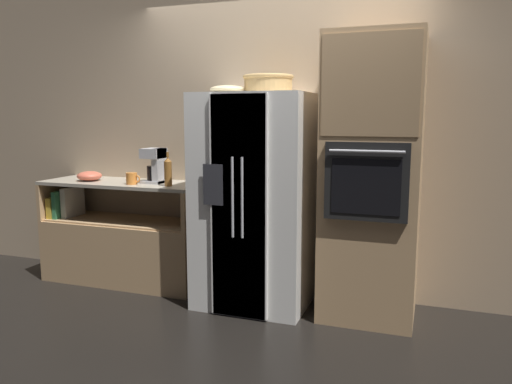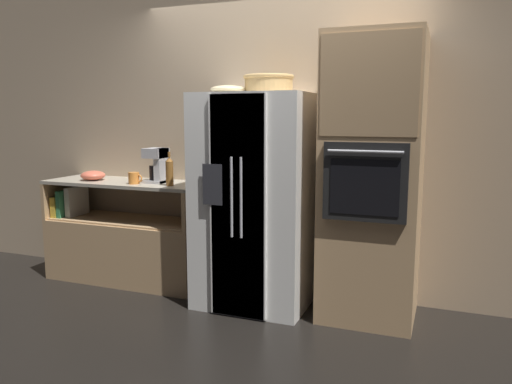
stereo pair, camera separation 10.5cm
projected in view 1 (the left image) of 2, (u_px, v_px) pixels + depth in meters
name	position (u px, v px, depth m)	size (l,w,h in m)	color
ground_plane	(262.00, 304.00, 4.10)	(20.00, 20.00, 0.00)	black
wall_back	(279.00, 131.00, 4.30)	(12.00, 0.06, 2.80)	tan
counter_left	(125.00, 245.00, 4.64)	(1.52, 0.55, 0.94)	tan
refrigerator	(255.00, 201.00, 4.03)	(0.88, 0.78, 1.71)	white
wall_oven	(372.00, 179.00, 3.73)	(0.70, 0.72, 2.12)	tan
wicker_basket	(268.00, 83.00, 3.93)	(0.40, 0.40, 0.14)	tan
fruit_bowl	(228.00, 89.00, 3.91)	(0.28, 0.28, 0.06)	beige
bottle_tall	(168.00, 171.00, 4.24)	(0.07, 0.07, 0.29)	brown
mug	(132.00, 179.00, 4.36)	(0.13, 0.10, 0.10)	orange
mixing_bowl	(89.00, 176.00, 4.60)	(0.22, 0.22, 0.09)	#DB664C
coffee_maker	(156.00, 164.00, 4.42)	(0.17, 0.20, 0.31)	#B2B2B7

